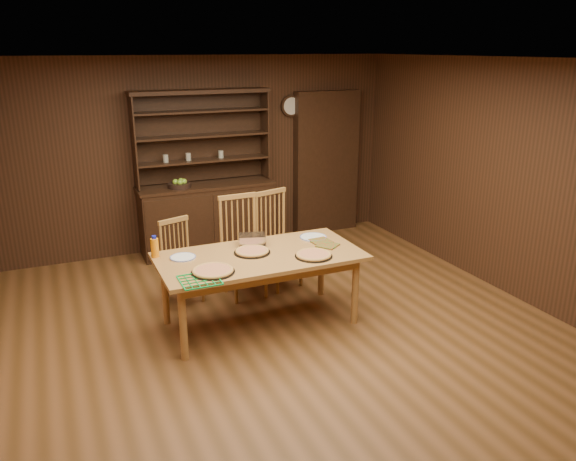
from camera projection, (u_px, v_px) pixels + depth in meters
name	position (u px, v px, depth m)	size (l,w,h in m)	color
floor	(287.00, 338.00, 5.46)	(6.00, 6.00, 0.00)	brown
room_shell	(287.00, 180.00, 4.97)	(6.00, 6.00, 6.00)	white
china_hutch	(207.00, 208.00, 7.67)	(1.84, 0.52, 2.17)	black
doorway	(326.00, 163.00, 8.38)	(1.00, 0.18, 2.10)	black
wall_clock	(291.00, 106.00, 7.95)	(0.30, 0.05, 0.30)	black
dining_table	(260.00, 262.00, 5.55)	(2.00, 1.00, 0.75)	#A36E38
chair_left	(180.00, 258.00, 6.15)	(0.48, 0.46, 0.93)	#AE7A3B
chair_center	(242.00, 242.00, 6.30)	(0.49, 0.47, 1.14)	#AE7A3B
chair_right	(276.00, 235.00, 6.55)	(0.57, 0.55, 1.13)	#AE7A3B
pizza_left	(213.00, 271.00, 5.08)	(0.40, 0.40, 0.04)	black
pizza_right	(314.00, 255.00, 5.47)	(0.37, 0.37, 0.04)	black
pizza_center	(252.00, 251.00, 5.57)	(0.36, 0.36, 0.04)	black
cooling_rack	(200.00, 280.00, 4.91)	(0.33, 0.33, 0.02)	#0B9938
plate_left	(183.00, 257.00, 5.43)	(0.25, 0.25, 0.02)	white
plate_right	(313.00, 237.00, 6.01)	(0.29, 0.29, 0.02)	white
foil_dish	(252.00, 240.00, 5.79)	(0.27, 0.20, 0.11)	silver
juice_bottle	(155.00, 247.00, 5.44)	(0.08, 0.08, 0.22)	orange
pot_holder_a	(328.00, 245.00, 5.76)	(0.19, 0.19, 0.01)	#A42312
pot_holder_b	(321.00, 241.00, 5.88)	(0.21, 0.21, 0.02)	#A42312
fruit_bowl	(180.00, 184.00, 7.35)	(0.30, 0.30, 0.12)	black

